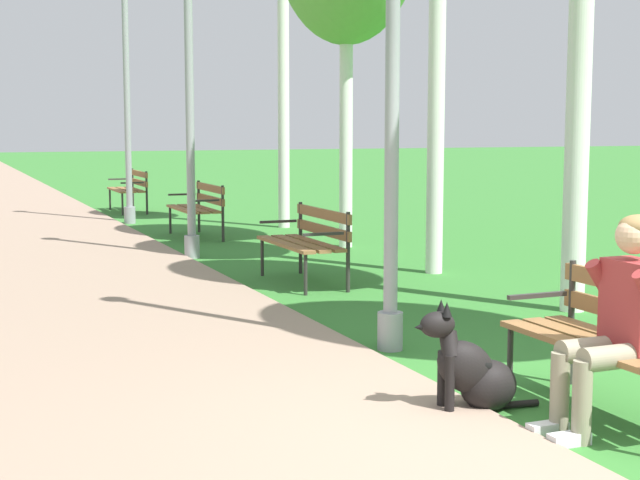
{
  "coord_description": "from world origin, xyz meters",
  "views": [
    {
      "loc": [
        -3.18,
        -4.06,
        1.75
      ],
      "look_at": [
        -0.52,
        2.42,
        0.9
      ],
      "focal_mm": 53.23,
      "sensor_mm": 36.0,
      "label": 1
    }
  ],
  "objects_px": {
    "park_bench_mid": "(308,238)",
    "park_bench_far": "(199,205)",
    "person_seated_on_near_bench": "(618,315)",
    "lamp_post_mid": "(189,88)",
    "dog_black": "(473,371)",
    "lamp_post_near": "(393,39)",
    "lamp_post_far": "(127,88)",
    "park_bench_furthest": "(130,187)",
    "park_bench_near": "(618,333)"
  },
  "relations": [
    {
      "from": "park_bench_near",
      "to": "park_bench_far",
      "type": "bearing_deg",
      "value": 89.51
    },
    {
      "from": "park_bench_mid",
      "to": "lamp_post_mid",
      "type": "relative_size",
      "value": 0.35
    },
    {
      "from": "park_bench_mid",
      "to": "lamp_post_near",
      "type": "distance_m",
      "value": 3.73
    },
    {
      "from": "park_bench_furthest",
      "to": "person_seated_on_near_bench",
      "type": "distance_m",
      "value": 14.92
    },
    {
      "from": "dog_black",
      "to": "lamp_post_near",
      "type": "relative_size",
      "value": 0.18
    },
    {
      "from": "park_bench_furthest",
      "to": "lamp_post_far",
      "type": "relative_size",
      "value": 0.32
    },
    {
      "from": "park_bench_near",
      "to": "park_bench_far",
      "type": "relative_size",
      "value": 1.0
    },
    {
      "from": "park_bench_near",
      "to": "park_bench_mid",
      "type": "xyz_separation_m",
      "value": [
        0.05,
        5.2,
        0.0
      ]
    },
    {
      "from": "park_bench_near",
      "to": "lamp_post_far",
      "type": "relative_size",
      "value": 0.32
    },
    {
      "from": "park_bench_far",
      "to": "lamp_post_near",
      "type": "height_order",
      "value": "lamp_post_near"
    },
    {
      "from": "park_bench_mid",
      "to": "park_bench_far",
      "type": "bearing_deg",
      "value": 89.63
    },
    {
      "from": "dog_black",
      "to": "lamp_post_far",
      "type": "xyz_separation_m",
      "value": [
        0.25,
        12.0,
        2.14
      ]
    },
    {
      "from": "park_bench_furthest",
      "to": "lamp_post_near",
      "type": "height_order",
      "value": "lamp_post_near"
    },
    {
      "from": "lamp_post_far",
      "to": "lamp_post_mid",
      "type": "bearing_deg",
      "value": -91.24
    },
    {
      "from": "park_bench_mid",
      "to": "park_bench_furthest",
      "type": "bearing_deg",
      "value": 90.63
    },
    {
      "from": "park_bench_far",
      "to": "person_seated_on_near_bench",
      "type": "height_order",
      "value": "person_seated_on_near_bench"
    },
    {
      "from": "lamp_post_mid",
      "to": "park_bench_furthest",
      "type": "bearing_deg",
      "value": 85.35
    },
    {
      "from": "park_bench_near",
      "to": "park_bench_furthest",
      "type": "relative_size",
      "value": 1.0
    },
    {
      "from": "dog_black",
      "to": "lamp_post_near",
      "type": "distance_m",
      "value": 2.71
    },
    {
      "from": "lamp_post_far",
      "to": "lamp_post_near",
      "type": "bearing_deg",
      "value": -89.93
    },
    {
      "from": "park_bench_furthest",
      "to": "park_bench_mid",
      "type": "bearing_deg",
      "value": -89.37
    },
    {
      "from": "lamp_post_mid",
      "to": "park_bench_mid",
      "type": "bearing_deg",
      "value": -74.61
    },
    {
      "from": "lamp_post_mid",
      "to": "lamp_post_near",
      "type": "bearing_deg",
      "value": -88.82
    },
    {
      "from": "person_seated_on_near_bench",
      "to": "lamp_post_mid",
      "type": "height_order",
      "value": "lamp_post_mid"
    },
    {
      "from": "dog_black",
      "to": "lamp_post_mid",
      "type": "height_order",
      "value": "lamp_post_mid"
    },
    {
      "from": "lamp_post_mid",
      "to": "dog_black",
      "type": "bearing_deg",
      "value": -91.14
    },
    {
      "from": "park_bench_mid",
      "to": "dog_black",
      "type": "bearing_deg",
      "value": -99.68
    },
    {
      "from": "dog_black",
      "to": "park_bench_far",
      "type": "bearing_deg",
      "value": 84.89
    },
    {
      "from": "lamp_post_mid",
      "to": "lamp_post_far",
      "type": "relative_size",
      "value": 0.93
    },
    {
      "from": "park_bench_mid",
      "to": "lamp_post_near",
      "type": "xyz_separation_m",
      "value": [
        -0.56,
        -3.16,
        1.88
      ]
    },
    {
      "from": "park_bench_far",
      "to": "lamp_post_far",
      "type": "bearing_deg",
      "value": 103.6
    },
    {
      "from": "dog_black",
      "to": "lamp_post_mid",
      "type": "xyz_separation_m",
      "value": [
        0.14,
        7.27,
        1.97
      ]
    },
    {
      "from": "park_bench_mid",
      "to": "person_seated_on_near_bench",
      "type": "distance_m",
      "value": 5.45
    },
    {
      "from": "park_bench_near",
      "to": "lamp_post_mid",
      "type": "distance_m",
      "value": 7.87
    },
    {
      "from": "park_bench_furthest",
      "to": "dog_black",
      "type": "bearing_deg",
      "value": -92.87
    },
    {
      "from": "park_bench_far",
      "to": "lamp_post_mid",
      "type": "bearing_deg",
      "value": -107.49
    },
    {
      "from": "dog_black",
      "to": "lamp_post_far",
      "type": "height_order",
      "value": "lamp_post_far"
    },
    {
      "from": "park_bench_furthest",
      "to": "dog_black",
      "type": "height_order",
      "value": "park_bench_furthest"
    },
    {
      "from": "park_bench_far",
      "to": "person_seated_on_near_bench",
      "type": "distance_m",
      "value": 10.15
    },
    {
      "from": "park_bench_far",
      "to": "park_bench_furthest",
      "type": "height_order",
      "value": "same"
    },
    {
      "from": "lamp_post_mid",
      "to": "lamp_post_far",
      "type": "distance_m",
      "value": 4.74
    },
    {
      "from": "park_bench_furthest",
      "to": "park_bench_far",
      "type": "bearing_deg",
      "value": -88.38
    },
    {
      "from": "park_bench_mid",
      "to": "lamp_post_mid",
      "type": "distance_m",
      "value": 3.07
    },
    {
      "from": "park_bench_mid",
      "to": "park_bench_furthest",
      "type": "distance_m",
      "value": 9.48
    },
    {
      "from": "lamp_post_near",
      "to": "dog_black",
      "type": "bearing_deg",
      "value": -98.97
    },
    {
      "from": "lamp_post_near",
      "to": "lamp_post_far",
      "type": "distance_m",
      "value": 10.36
    },
    {
      "from": "dog_black",
      "to": "lamp_post_mid",
      "type": "distance_m",
      "value": 7.53
    },
    {
      "from": "park_bench_near",
      "to": "park_bench_mid",
      "type": "distance_m",
      "value": 5.2
    },
    {
      "from": "lamp_post_far",
      "to": "park_bench_far",
      "type": "bearing_deg",
      "value": -76.4
    },
    {
      "from": "park_bench_near",
      "to": "dog_black",
      "type": "relative_size",
      "value": 1.8
    }
  ]
}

